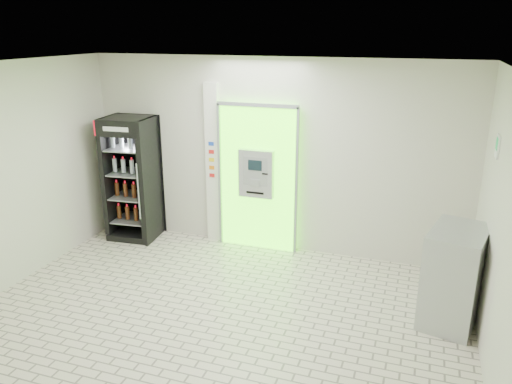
% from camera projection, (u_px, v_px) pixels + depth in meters
% --- Properties ---
extents(ground, '(6.00, 6.00, 0.00)m').
position_uv_depth(ground, '(210.00, 327.00, 5.94)').
color(ground, beige).
rests_on(ground, ground).
extents(room_shell, '(6.00, 6.00, 6.00)m').
position_uv_depth(room_shell, '(205.00, 179.00, 5.36)').
color(room_shell, beige).
rests_on(room_shell, ground).
extents(atm_assembly, '(1.30, 0.24, 2.33)m').
position_uv_depth(atm_assembly, '(258.00, 177.00, 7.80)').
color(atm_assembly, '#52FD16').
rests_on(atm_assembly, ground).
extents(pillar, '(0.22, 0.11, 2.60)m').
position_uv_depth(pillar, '(213.00, 164.00, 8.03)').
color(pillar, silver).
rests_on(pillar, ground).
extents(beverage_cooler, '(0.82, 0.76, 2.04)m').
position_uv_depth(beverage_cooler, '(133.00, 181.00, 8.27)').
color(beverage_cooler, black).
rests_on(beverage_cooler, ground).
extents(steel_cabinet, '(0.80, 1.00, 1.18)m').
position_uv_depth(steel_cabinet, '(454.00, 277.00, 5.90)').
color(steel_cabinet, '#A6A8AD').
rests_on(steel_cabinet, ground).
extents(exit_sign, '(0.02, 0.22, 0.26)m').
position_uv_depth(exit_sign, '(498.00, 146.00, 5.62)').
color(exit_sign, white).
rests_on(exit_sign, room_shell).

